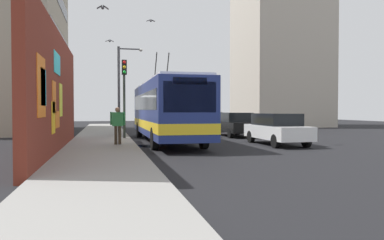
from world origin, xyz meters
TOP-DOWN VIEW (x-y plane):
  - ground_plane at (0.00, 0.00)m, footprint 80.00×80.00m
  - sidewalk_slab at (0.00, 1.60)m, footprint 48.00×3.20m
  - graffiti_wall at (-4.28, 3.35)m, footprint 13.49×0.32m
  - building_far_left at (12.35, 9.20)m, footprint 13.99×8.42m
  - building_far_right at (16.99, -17.00)m, footprint 8.64×8.43m
  - city_bus at (-0.25, -1.80)m, footprint 11.79×2.52m
  - parked_car_white at (-2.93, -7.00)m, footprint 4.54×1.79m
  - parked_car_black at (3.42, -7.00)m, footprint 4.85×1.86m
  - parked_car_red at (9.74, -7.00)m, footprint 4.16×1.89m
  - pedestrian_at_curb at (-2.58, 0.85)m, footprint 0.23×0.69m
  - traffic_light at (1.42, 0.35)m, footprint 0.49×0.28m
  - street_lamp at (7.09, 0.24)m, footprint 0.44×1.81m
  - flying_pigeons at (1.11, -0.36)m, footprint 8.03×4.62m
  - curbside_puddle at (-2.13, -0.60)m, footprint 1.46×1.46m

SIDE VIEW (x-z plane):
  - ground_plane at x=0.00m, z-range 0.00..0.00m
  - curbside_puddle at x=-2.13m, z-range 0.00..0.00m
  - sidewalk_slab at x=0.00m, z-range 0.00..0.15m
  - parked_car_red at x=9.74m, z-range 0.04..1.62m
  - parked_car_white at x=-2.93m, z-range 0.04..1.62m
  - parked_car_black at x=3.42m, z-range 0.05..1.63m
  - pedestrian_at_curb at x=-2.58m, z-range 0.31..2.04m
  - city_bus at x=-0.25m, z-range -0.71..4.33m
  - graffiti_wall at x=-4.28m, z-range 0.00..4.91m
  - traffic_light at x=1.42m, z-range 0.91..5.39m
  - street_lamp at x=7.09m, z-range 0.64..6.79m
  - building_far_left at x=12.35m, z-range 0.00..14.17m
  - flying_pigeons at x=1.11m, z-range 5.62..9.36m
  - building_far_right at x=16.99m, z-range 0.00..15.70m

